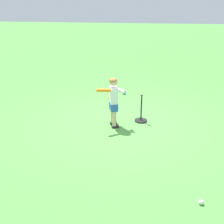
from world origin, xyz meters
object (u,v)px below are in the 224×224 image
Objects in this scene: play_ball_center_lawn at (201,202)px; child_batter at (113,98)px; batting_tee at (141,117)px; play_ball_far_right at (124,93)px; play_ball_far_left at (110,97)px.

child_batter is at bearing -58.71° from play_ball_center_lawn.
child_batter is 2.91m from play_ball_center_lawn.
batting_tee is at bearing -151.10° from child_batter.
play_ball_far_right is (1.40, -4.56, 0.01)m from play_ball_center_lawn.
play_ball_center_lawn is 4.77m from play_ball_far_right.
child_batter is 14.48× the size of play_ball_center_lawn.
play_ball_center_lawn is 0.76× the size of play_ball_far_right.
play_ball_far_right is (-0.08, -2.13, -0.60)m from child_batter.
play_ball_center_lawn is at bearing 107.89° from batting_tee.
play_ball_far_right is at bearing -72.97° from play_ball_center_lawn.
child_batter is at bearing 87.88° from play_ball_far_right.
batting_tee is (-0.51, 1.81, 0.06)m from play_ball_far_right.
batting_tee is at bearing 122.01° from play_ball_far_left.
batting_tee is (-0.59, -0.32, -0.55)m from child_batter.
play_ball_far_left is 1.64m from batting_tee.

